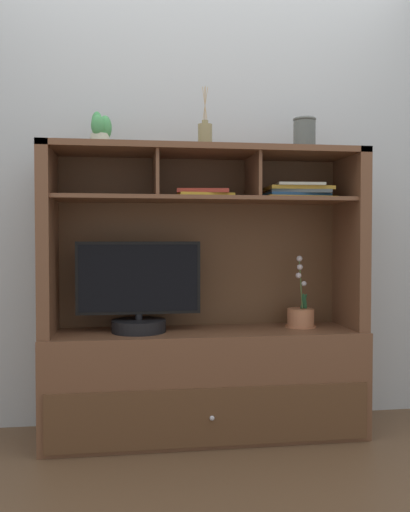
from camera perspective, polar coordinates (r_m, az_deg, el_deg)
floor_plane at (r=2.95m, az=0.00°, el=-18.28°), size 6.00×6.00×0.02m
back_wall at (r=3.05m, az=-0.66°, el=9.27°), size 6.00×0.02×2.80m
media_console at (r=2.84m, az=-0.02°, el=-9.58°), size 1.61×0.47×1.46m
tv_monitor at (r=2.75m, az=-6.95°, el=-4.17°), size 0.62×0.27×0.45m
potted_orchid at (r=2.94m, az=9.98°, el=-6.20°), size 0.16×0.16×0.38m
magazine_stack_left at (r=2.75m, az=-0.20°, el=6.56°), size 0.29×0.23×0.03m
magazine_stack_centre at (r=2.90m, az=9.63°, el=6.67°), size 0.38×0.25×0.08m
diffuser_bottle at (r=2.82m, az=0.00°, el=12.48°), size 0.07×0.07×0.31m
potted_succulent at (r=2.82m, az=-10.86°, el=12.74°), size 0.11×0.11×0.18m
ceramic_vase at (r=2.95m, az=10.36°, el=12.41°), size 0.12×0.12×0.17m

